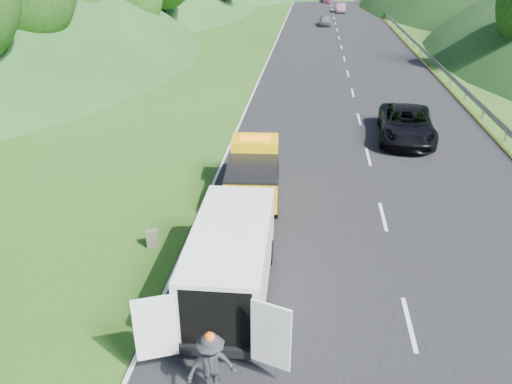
# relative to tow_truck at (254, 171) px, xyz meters

# --- Properties ---
(ground) EXTENTS (320.00, 320.00, 0.00)m
(ground) POSITION_rel_tow_truck_xyz_m (2.04, -5.31, -1.09)
(ground) COLOR #38661E
(ground) RESTS_ON ground
(road_surface) EXTENTS (14.00, 200.00, 0.02)m
(road_surface) POSITION_rel_tow_truck_xyz_m (5.04, 34.69, -1.08)
(road_surface) COLOR black
(road_surface) RESTS_ON ground
(guardrail) EXTENTS (0.06, 140.00, 1.52)m
(guardrail) POSITION_rel_tow_truck_xyz_m (12.34, 47.19, -1.09)
(guardrail) COLOR gray
(guardrail) RESTS_ON ground
(tree_line_left) EXTENTS (14.00, 140.00, 14.00)m
(tree_line_left) POSITION_rel_tow_truck_xyz_m (-16.96, 54.69, -1.09)
(tree_line_left) COLOR #335D1B
(tree_line_left) RESTS_ON ground
(tree_line_right) EXTENTS (14.00, 140.00, 14.00)m
(tree_line_right) POSITION_rel_tow_truck_xyz_m (25.04, 54.69, -1.09)
(tree_line_right) COLOR #335D1B
(tree_line_right) RESTS_ON ground
(tow_truck) EXTENTS (2.25, 5.30, 2.23)m
(tow_truck) POSITION_rel_tow_truck_xyz_m (0.00, 0.00, 0.00)
(tow_truck) COLOR black
(tow_truck) RESTS_ON ground
(white_van) EXTENTS (3.54, 6.49, 2.29)m
(white_van) POSITION_rel_tow_truck_xyz_m (0.12, -6.49, 0.21)
(white_van) COLOR black
(white_van) RESTS_ON ground
(woman) EXTENTS (0.65, 0.73, 1.63)m
(woman) POSITION_rel_tow_truck_xyz_m (-0.55, -5.13, -1.09)
(woman) COLOR white
(woman) RESTS_ON ground
(child) EXTENTS (0.58, 0.57, 0.95)m
(child) POSITION_rel_tow_truck_xyz_m (-0.54, -6.33, -1.09)
(child) COLOR tan
(child) RESTS_ON ground
(suitcase) EXTENTS (0.44, 0.33, 0.63)m
(suitcase) POSITION_rel_tow_truck_xyz_m (-2.96, -4.26, -0.77)
(suitcase) COLOR brown
(suitcase) RESTS_ON ground
(passing_suv) EXTENTS (3.21, 6.11, 1.64)m
(passing_suv) POSITION_rel_tow_truck_xyz_m (7.18, 7.52, -1.09)
(passing_suv) COLOR black
(passing_suv) RESTS_ON ground
(dist_car_a) EXTENTS (1.50, 3.73, 1.27)m
(dist_car_a) POSITION_rel_tow_truck_xyz_m (3.59, 50.56, -1.09)
(dist_car_a) COLOR #55545A
(dist_car_a) RESTS_ON ground
(dist_car_b) EXTENTS (1.41, 4.05, 1.34)m
(dist_car_b) POSITION_rel_tow_truck_xyz_m (6.19, 66.02, -1.09)
(dist_car_b) COLOR #6D4955
(dist_car_b) RESTS_ON ground
(dist_car_c) EXTENTS (1.94, 4.77, 1.38)m
(dist_car_c) POSITION_rel_tow_truck_xyz_m (4.52, 82.16, -1.09)
(dist_car_c) COLOR #A75371
(dist_car_c) RESTS_ON ground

